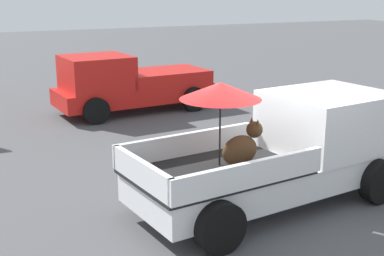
% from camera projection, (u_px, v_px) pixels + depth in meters
% --- Properties ---
extents(ground_plane, '(80.00, 80.00, 0.00)m').
position_uv_depth(ground_plane, '(268.00, 204.00, 9.42)').
color(ground_plane, '#4C4C4F').
extents(pickup_truck_main, '(5.24, 2.74, 2.29)m').
position_uv_depth(pickup_truck_main, '(288.00, 148.00, 9.40)').
color(pickup_truck_main, black).
rests_on(pickup_truck_main, ground).
extents(pickup_truck_red, '(4.93, 2.48, 1.80)m').
position_uv_depth(pickup_truck_red, '(128.00, 84.00, 16.14)').
color(pickup_truck_red, black).
rests_on(pickup_truck_red, ground).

